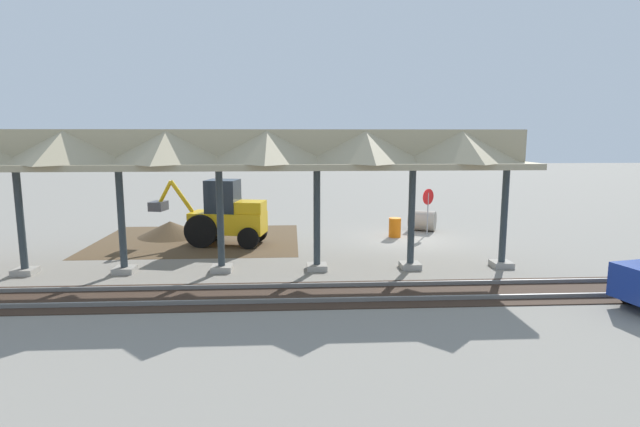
{
  "coord_description": "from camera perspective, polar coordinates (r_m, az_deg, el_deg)",
  "views": [
    {
      "loc": [
        5.42,
        22.02,
        4.71
      ],
      "look_at": [
        4.3,
        2.34,
        1.6
      ],
      "focal_mm": 28.0,
      "sensor_mm": 36.0,
      "label": 1
    }
  ],
  "objects": [
    {
      "name": "ground_plane",
      "position": [
        23.17,
        10.35,
        -2.92
      ],
      "size": [
        120.0,
        120.0,
        0.0
      ],
      "primitive_type": "plane",
      "color": "gray"
    },
    {
      "name": "platform_canopy",
      "position": [
        17.28,
        -11.57,
        6.97
      ],
      "size": [
        21.22,
        3.2,
        4.9
      ],
      "color": "#9E998E",
      "rests_on": "ground"
    },
    {
      "name": "concrete_pipe",
      "position": [
        25.31,
        11.6,
        -0.8
      ],
      "size": [
        1.57,
        1.44,
        1.0
      ],
      "color": "#9E9384",
      "rests_on": "ground"
    },
    {
      "name": "traffic_barrel",
      "position": [
        23.47,
        8.55,
        -1.59
      ],
      "size": [
        0.56,
        0.56,
        0.9
      ],
      "primitive_type": "cylinder",
      "color": "orange",
      "rests_on": "ground"
    },
    {
      "name": "rail_tracks",
      "position": [
        15.95,
        16.95,
        -8.51
      ],
      "size": [
        60.0,
        2.58,
        0.15
      ],
      "color": "slate",
      "rests_on": "ground"
    },
    {
      "name": "backhoe",
      "position": [
        21.89,
        -10.84,
        -0.24
      ],
      "size": [
        5.16,
        2.26,
        2.82
      ],
      "color": "#EAB214",
      "rests_on": "ground"
    },
    {
      "name": "dirt_mound",
      "position": [
        24.55,
        -16.69,
        -2.48
      ],
      "size": [
        6.02,
        6.02,
        1.41
      ],
      "primitive_type": "cone",
      "color": "brown",
      "rests_on": "ground"
    },
    {
      "name": "stop_sign",
      "position": [
        24.2,
        12.25,
        1.32
      ],
      "size": [
        0.64,
        0.47,
        2.19
      ],
      "color": "gray",
      "rests_on": "ground"
    },
    {
      "name": "dirt_work_zone",
      "position": [
        23.28,
        -13.71,
        -2.96
      ],
      "size": [
        8.96,
        7.0,
        0.01
      ],
      "primitive_type": "cube",
      "color": "brown",
      "rests_on": "ground"
    }
  ]
}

